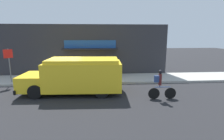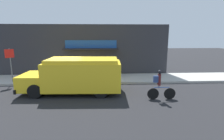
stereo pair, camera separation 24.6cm
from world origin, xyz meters
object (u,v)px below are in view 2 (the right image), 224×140
at_px(school_bus, 77,75).
at_px(cyclist, 160,85).
at_px(stop_sign_post, 10,60).
at_px(trash_bin, 111,72).

height_order(school_bus, cyclist, school_bus).
relative_size(school_bus, cyclist, 3.66).
distance_m(stop_sign_post, trash_bin, 7.33).
height_order(cyclist, trash_bin, cyclist).
distance_m(school_bus, cyclist, 4.91).
bearing_deg(trash_bin, stop_sign_post, -173.64).
xyz_separation_m(stop_sign_post, trash_bin, (7.20, 0.80, -1.14)).
distance_m(cyclist, stop_sign_post, 10.36).
xyz_separation_m(school_bus, stop_sign_post, (-4.96, 2.20, 0.67)).
relative_size(cyclist, trash_bin, 1.75).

